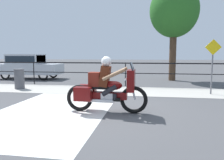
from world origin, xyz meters
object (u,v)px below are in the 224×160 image
street_sign (212,61)px  tree_behind_sign (174,11)px  motorcycle (106,88)px  parked_car (28,65)px  trash_bin (19,79)px

street_sign → tree_behind_sign: bearing=102.6°
motorcycle → parked_car: parked_car is taller
tree_behind_sign → motorcycle: bearing=-108.5°
street_sign → tree_behind_sign: tree_behind_sign is taller
motorcycle → street_sign: 5.13m
parked_car → street_sign: (10.50, -4.14, 0.46)m
parked_car → trash_bin: 4.52m
parked_car → trash_bin: parked_car is taller
street_sign → parked_car: bearing=158.5°
parked_car → trash_bin: (1.88, -4.08, -0.45)m
trash_bin → parked_car: bearing=114.8°
motorcycle → street_sign: street_sign is taller
street_sign → tree_behind_sign: 5.61m
trash_bin → tree_behind_sign: (7.56, 4.65, 3.76)m
parked_car → motorcycle: bearing=-50.0°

